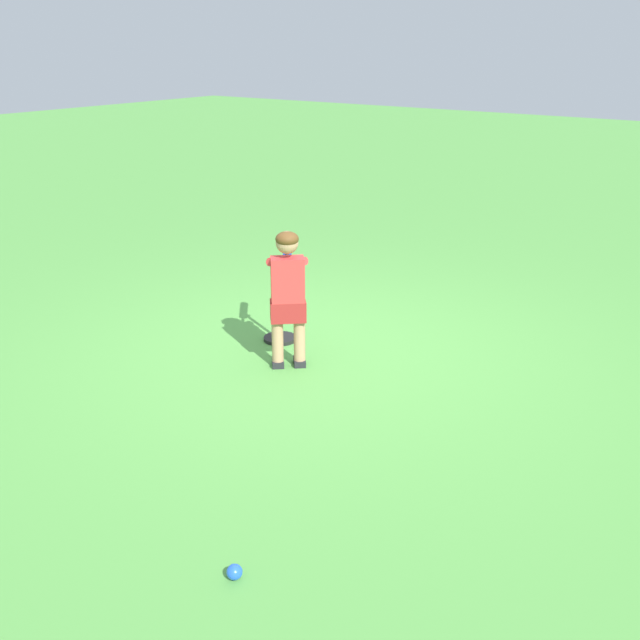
{
  "coord_description": "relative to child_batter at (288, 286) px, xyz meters",
  "views": [
    {
      "loc": [
        4.76,
        3.43,
        2.44
      ],
      "look_at": [
        0.42,
        0.3,
        0.45
      ],
      "focal_mm": 43.32,
      "sensor_mm": 36.0,
      "label": 1
    }
  ],
  "objects": [
    {
      "name": "child_batter",
      "position": [
        0.0,
        0.0,
        0.0
      ],
      "size": [
        0.69,
        0.57,
        1.08
      ],
      "color": "#232328",
      "rests_on": "ground"
    },
    {
      "name": "ground_plane",
      "position": [
        -0.4,
        0.02,
        -0.65
      ],
      "size": [
        40.0,
        40.0,
        0.0
      ],
      "primitive_type": "plane",
      "color": "#519942"
    },
    {
      "name": "batting_tee",
      "position": [
        -0.36,
        -0.38,
        -0.55
      ],
      "size": [
        0.28,
        0.28,
        0.62
      ],
      "color": "black",
      "rests_on": "ground"
    },
    {
      "name": "play_ball_far_right",
      "position": [
        2.16,
        1.36,
        -0.61
      ],
      "size": [
        0.08,
        0.08,
        0.08
      ],
      "primitive_type": "sphere",
      "color": "blue",
      "rests_on": "ground"
    }
  ]
}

